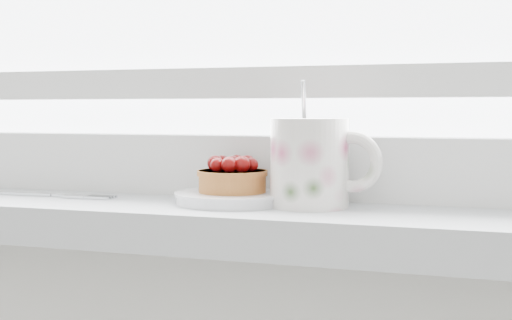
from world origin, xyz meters
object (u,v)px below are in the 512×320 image
at_px(raspberry_tart, 232,176).
at_px(floral_mug, 313,161).
at_px(saucer, 232,198).
at_px(fork, 41,194).

height_order(raspberry_tart, floral_mug, floral_mug).
distance_m(saucer, fork, 0.23).
distance_m(floral_mug, fork, 0.32).
distance_m(raspberry_tart, floral_mug, 0.09).
distance_m(saucer, raspberry_tart, 0.02).
bearing_deg(fork, floral_mug, 1.38).
height_order(saucer, fork, saucer).
bearing_deg(saucer, raspberry_tart, 86.07).
xyz_separation_m(floral_mug, fork, (-0.32, -0.01, -0.05)).
bearing_deg(raspberry_tart, floral_mug, -0.93).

